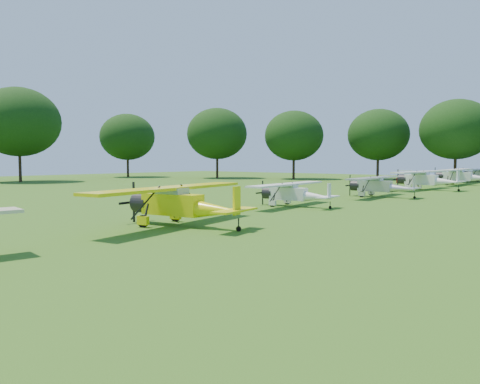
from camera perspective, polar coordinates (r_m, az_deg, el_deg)
The scene contains 8 objects.
ground at distance 28.74m, azimuth -1.40°, elevation -2.93°, with size 160.00×160.00×0.00m, color #284C13.
tree_belt at distance 26.84m, azimuth 4.73°, elevation 13.77°, with size 137.36×130.27×14.52m.
aircraft_2 at distance 24.39m, azimuth -7.28°, elevation -1.13°, with size 7.17×11.35×2.23m.
aircraft_3 at distance 34.57m, azimuth 6.55°, elevation 0.01°, with size 5.90×9.40×1.85m.
aircraft_4 at distance 44.86m, azimuth 16.67°, elevation 0.89°, with size 6.37×10.15×2.00m.
aircraft_5 at distance 57.19m, azimuth 21.71°, elevation 1.59°, with size 7.35×11.72×2.30m.
aircraft_6 at distance 69.69m, azimuth 25.38°, elevation 1.89°, with size 7.48×11.89×2.35m.
golf_cart at distance 71.36m, azimuth 19.39°, elevation 1.50°, with size 2.54×2.03×1.91m.
Camera 1 is at (18.73, -21.51, 3.47)m, focal length 35.00 mm.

